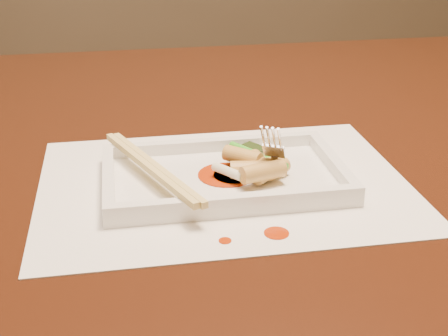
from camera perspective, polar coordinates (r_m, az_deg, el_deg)
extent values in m
cube|color=black|center=(0.84, -5.73, 2.16)|extent=(1.40, 0.90, 0.04)
cylinder|color=black|center=(1.50, 18.00, -4.27)|extent=(0.07, 0.07, 0.71)
cube|color=white|center=(0.68, 0.00, -1.43)|extent=(0.40, 0.30, 0.00)
cylinder|color=#A92A04|center=(0.59, 4.82, -5.95)|extent=(0.02, 0.02, 0.00)
cylinder|color=#A92A04|center=(0.58, 0.10, -6.66)|extent=(0.01, 0.01, 0.00)
cube|color=white|center=(0.68, 0.00, -1.07)|extent=(0.26, 0.16, 0.01)
cube|color=white|center=(0.74, -0.98, 2.14)|extent=(0.26, 0.01, 0.01)
cube|color=white|center=(0.61, 1.20, -3.11)|extent=(0.26, 0.01, 0.01)
cube|color=white|center=(0.67, -10.52, -1.00)|extent=(0.01, 0.14, 0.01)
cube|color=white|center=(0.71, 9.95, 0.50)|extent=(0.01, 0.14, 0.01)
cube|color=black|center=(0.72, 2.20, 1.33)|extent=(0.05, 0.05, 0.01)
cylinder|color=#EAEACC|center=(0.66, 0.38, -0.33)|extent=(0.03, 0.04, 0.01)
cylinder|color=green|center=(0.70, 3.11, 1.14)|extent=(0.05, 0.08, 0.01)
cube|color=#DAC16D|center=(0.66, -6.98, 0.08)|extent=(0.09, 0.19, 0.01)
cube|color=#DAC16D|center=(0.67, -6.29, 0.13)|extent=(0.09, 0.19, 0.01)
cylinder|color=#A92A04|center=(0.68, 0.91, -0.68)|extent=(0.04, 0.04, 0.00)
cylinder|color=#A92A04|center=(0.68, 0.22, -0.62)|extent=(0.06, 0.06, 0.00)
cylinder|color=tan|center=(0.67, 4.29, -0.24)|extent=(0.05, 0.04, 0.02)
cylinder|color=tan|center=(0.68, 3.80, 0.23)|extent=(0.05, 0.03, 0.02)
cylinder|color=tan|center=(0.69, 1.71, 1.06)|extent=(0.04, 0.04, 0.02)
cylinder|color=tan|center=(0.67, 2.29, -0.16)|extent=(0.04, 0.03, 0.02)
cylinder|color=tan|center=(0.68, 3.53, 0.31)|extent=(0.02, 0.05, 0.02)
cylinder|color=tan|center=(0.65, 3.58, -0.33)|extent=(0.05, 0.03, 0.02)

